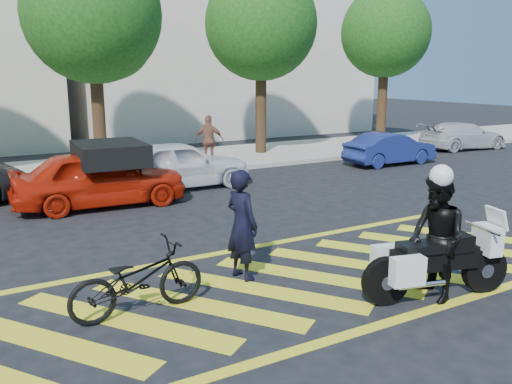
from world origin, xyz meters
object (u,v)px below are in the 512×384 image
officer_bike (242,225)px  red_convertible (100,178)px  parked_far_right (463,136)px  bicycle (137,279)px  parked_right (390,149)px  parked_mid_right (179,164)px  police_motorcycle (435,262)px  officer_moto (437,238)px

officer_bike → red_convertible: officer_bike is taller
officer_bike → parked_far_right: (15.90, 8.61, -0.33)m
bicycle → parked_right: bearing=-60.5°
red_convertible → parked_mid_right: red_convertible is taller
bicycle → police_motorcycle: 4.43m
parked_right → police_motorcycle: bearing=139.8°
red_convertible → parked_right: 11.03m
officer_moto → parked_right: 12.42m
parked_mid_right → parked_right: 8.39m
officer_bike → police_motorcycle: bearing=-147.8°
red_convertible → parked_right: bearing=-81.6°
bicycle → red_convertible: red_convertible is taller
parked_mid_right → parked_right: size_ratio=1.17×
officer_bike → red_convertible: bearing=-4.8°
officer_bike → officer_moto: 3.06m
police_motorcycle → parked_right: parked_right is taller
officer_moto → police_motorcycle: bearing=132.8°
officer_bike → red_convertible: 6.23m
bicycle → parked_far_right: (17.85, 9.09, 0.07)m
bicycle → officer_moto: officer_moto is taller
officer_bike → parked_mid_right: 7.44m
officer_bike → parked_right: 12.50m
parked_far_right → officer_bike: bearing=124.8°
officer_moto → parked_right: bearing=153.5°
red_convertible → parked_mid_right: bearing=-65.3°
officer_bike → parked_far_right: size_ratio=0.45×
parked_mid_right → officer_bike: bearing=165.3°
police_motorcycle → parked_right: size_ratio=0.67×
bicycle → parked_right: size_ratio=0.55×
officer_bike → officer_moto: bearing=-148.1°
parked_far_right → officer_moto: bearing=134.5°
officer_bike → parked_far_right: bearing=-73.4°
bicycle → parked_mid_right: size_ratio=0.47×
officer_moto → parked_right: officer_moto is taller
bicycle → parked_right: 14.38m
parked_mid_right → red_convertible: bearing=111.1°
bicycle → police_motorcycle: size_ratio=0.82×
officer_bike → parked_far_right: officer_bike is taller
parked_mid_right → parked_far_right: bearing=-84.9°
parked_far_right → police_motorcycle: bearing=134.5°
parked_right → officer_moto: bearing=139.7°
red_convertible → police_motorcycle: bearing=-157.8°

